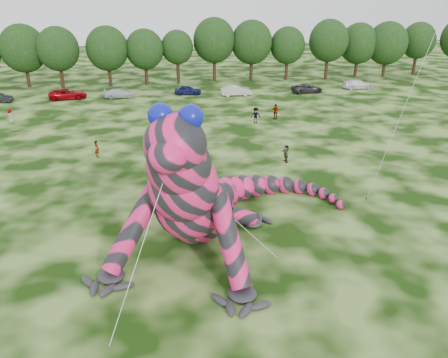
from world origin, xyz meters
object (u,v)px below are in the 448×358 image
tree_6 (59,58)px  tree_14 (358,50)px  tree_7 (108,56)px  car_7 (358,84)px  car_3 (120,93)px  spectator_5 (286,154)px  tree_10 (214,50)px  spectator_1 (156,134)px  tree_15 (387,49)px  car_4 (188,90)px  car_6 (307,88)px  car_2 (68,94)px  tree_16 (417,48)px  tree_8 (145,57)px  tree_11 (252,51)px  spectator_3 (275,112)px  inflatable_gecko (202,164)px  tree_9 (178,57)px  tree_12 (287,53)px  spectator_4 (11,116)px  spectator_2 (256,116)px  spectator_0 (97,149)px  car_5 (236,91)px  tree_5 (24,56)px  tree_13 (328,50)px

tree_6 → tree_14: (51.02, 2.04, -0.05)m
tree_7 → car_7: 40.17m
car_3 → spectator_5: (15.97, -29.48, 0.13)m
tree_6 → car_7: bearing=-10.5°
tree_10 → spectator_1: size_ratio=6.51×
tree_15 → spectator_1: tree_15 is taller
car_4 → car_3: bearing=100.8°
car_6 → car_2: bearing=83.4°
tree_15 → tree_16: tree_15 is taller
tree_7 → tree_8: bearing=1.8°
tree_10 → tree_11: 6.40m
car_6 → car_7: (9.00, 1.57, 0.05)m
spectator_3 → inflatable_gecko: bearing=-72.7°
tree_9 → tree_12: 18.95m
tree_14 → car_6: bearing=-137.9°
tree_10 → spectator_4: bearing=-140.4°
spectator_4 → spectator_3: bearing=100.3°
spectator_2 → tree_10: bearing=98.9°
tree_8 → tree_12: (24.23, 0.75, 0.01)m
car_4 → spectator_4: size_ratio=2.40×
tree_15 → spectator_0: bearing=-143.1°
tree_11 → spectator_4: (-33.81, -22.27, -4.20)m
spectator_5 → tree_15: bearing=139.3°
tree_11 → car_7: (15.13, -10.14, -4.32)m
tree_16 → car_7: tree_16 is taller
tree_14 → spectator_1: (-36.95, -32.71, -3.89)m
inflatable_gecko → spectator_5: size_ratio=11.85×
tree_6 → car_5: tree_6 is taller
tree_6 → spectator_1: tree_6 is taller
tree_6 → tree_10: tree_10 is taller
car_6 → car_5: bearing=86.9°
car_2 → car_5: size_ratio=1.17×
tree_10 → spectator_2: 27.89m
tree_5 → car_7: size_ratio=1.99×
inflatable_gecko → tree_15: size_ratio=1.93×
inflatable_gecko → car_3: bearing=121.8°
tree_9 → tree_16: bearing=2.6°
tree_9 → tree_13: size_ratio=0.86×
tree_5 → tree_10: tree_10 is taller
car_5 → tree_16: bearing=-72.1°
tree_13 → spectator_5: tree_13 is taller
tree_11 → spectator_5: (-5.95, -40.04, -4.25)m
spectator_4 → tree_7: bearing=171.2°
tree_7 → car_3: size_ratio=2.10×
spectator_5 → spectator_2: (0.29, 12.88, 0.15)m
tree_14 → car_3: (-41.59, -11.09, -4.05)m
car_5 → car_6: (11.13, 0.21, -0.08)m
inflatable_gecko → tree_6: 52.48m
spectator_3 → spectator_1: size_ratio=1.14×
tree_5 → tree_14: bearing=0.3°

